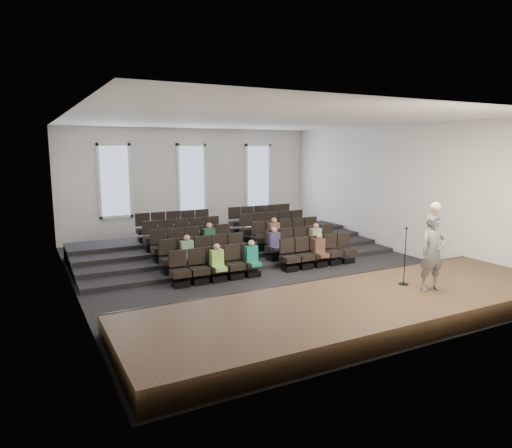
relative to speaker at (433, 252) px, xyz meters
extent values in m
plane|color=black|center=(-1.99, 5.40, -1.48)|extent=(14.00, 14.00, 0.00)
cube|color=white|center=(-1.99, 5.40, 3.53)|extent=(12.00, 14.00, 0.02)
cube|color=silver|center=(-1.99, 12.42, 1.02)|extent=(12.00, 0.04, 5.00)
cube|color=silver|center=(-1.99, -1.62, 1.02)|extent=(12.00, 0.04, 5.00)
cube|color=silver|center=(-8.01, 5.40, 1.02)|extent=(0.04, 14.00, 5.00)
cube|color=silver|center=(4.03, 5.40, 1.02)|extent=(0.04, 14.00, 5.00)
cube|color=#402D1B|center=(-1.99, 0.30, -1.23)|extent=(11.80, 3.60, 0.50)
cube|color=black|center=(-1.99, 2.07, -1.23)|extent=(11.80, 0.06, 0.52)
cube|color=black|center=(-1.99, 7.72, -1.40)|extent=(11.80, 4.80, 0.15)
cube|color=black|center=(-1.99, 8.25, -1.33)|extent=(11.80, 3.75, 0.30)
cube|color=black|center=(-1.99, 8.77, -1.25)|extent=(11.80, 2.70, 0.45)
cube|color=black|center=(-1.99, 9.30, -1.18)|extent=(11.80, 1.65, 0.60)
cube|color=black|center=(-5.11, 4.80, -1.38)|extent=(0.47, 0.43, 0.20)
cube|color=black|center=(-5.11, 4.80, -1.07)|extent=(0.55, 0.50, 0.19)
cube|color=black|center=(-5.11, 5.01, -0.66)|extent=(0.55, 0.08, 0.50)
cube|color=black|center=(-4.51, 4.80, -1.38)|extent=(0.47, 0.43, 0.20)
cube|color=black|center=(-4.51, 4.80, -1.07)|extent=(0.55, 0.50, 0.19)
cube|color=black|center=(-4.51, 5.01, -0.66)|extent=(0.55, 0.08, 0.50)
cube|color=black|center=(-3.91, 4.80, -1.38)|extent=(0.47, 0.43, 0.20)
cube|color=black|center=(-3.91, 4.80, -1.07)|extent=(0.55, 0.50, 0.19)
cube|color=black|center=(-3.91, 5.01, -0.66)|extent=(0.55, 0.08, 0.50)
cube|color=black|center=(-3.31, 4.80, -1.38)|extent=(0.47, 0.43, 0.20)
cube|color=black|center=(-3.31, 4.80, -1.07)|extent=(0.55, 0.50, 0.19)
cube|color=black|center=(-3.31, 5.01, -0.66)|extent=(0.55, 0.08, 0.50)
cube|color=black|center=(-2.71, 4.80, -1.38)|extent=(0.47, 0.43, 0.20)
cube|color=black|center=(-2.71, 4.80, -1.07)|extent=(0.55, 0.50, 0.19)
cube|color=black|center=(-2.71, 5.01, -0.66)|extent=(0.55, 0.08, 0.50)
cube|color=black|center=(-1.26, 4.80, -1.38)|extent=(0.47, 0.43, 0.20)
cube|color=black|center=(-1.26, 4.80, -1.07)|extent=(0.55, 0.50, 0.19)
cube|color=black|center=(-1.26, 5.01, -0.66)|extent=(0.55, 0.08, 0.50)
cube|color=black|center=(-0.66, 4.80, -1.38)|extent=(0.47, 0.43, 0.20)
cube|color=black|center=(-0.66, 4.80, -1.07)|extent=(0.55, 0.50, 0.19)
cube|color=black|center=(-0.66, 5.01, -0.66)|extent=(0.55, 0.08, 0.50)
cube|color=black|center=(-0.06, 4.80, -1.38)|extent=(0.47, 0.43, 0.20)
cube|color=black|center=(-0.06, 4.80, -1.07)|extent=(0.55, 0.50, 0.19)
cube|color=black|center=(-0.06, 5.01, -0.66)|extent=(0.55, 0.08, 0.50)
cube|color=black|center=(0.54, 4.80, -1.38)|extent=(0.47, 0.43, 0.20)
cube|color=black|center=(0.54, 4.80, -1.07)|extent=(0.55, 0.50, 0.19)
cube|color=black|center=(0.54, 5.01, -0.66)|extent=(0.55, 0.08, 0.50)
cube|color=black|center=(1.14, 4.80, -1.38)|extent=(0.47, 0.43, 0.20)
cube|color=black|center=(1.14, 4.80, -1.07)|extent=(0.55, 0.50, 0.19)
cube|color=black|center=(1.14, 5.01, -0.66)|extent=(0.55, 0.08, 0.50)
cube|color=black|center=(-5.11, 5.85, -1.23)|extent=(0.47, 0.43, 0.20)
cube|color=black|center=(-5.11, 5.85, -0.92)|extent=(0.55, 0.50, 0.19)
cube|color=black|center=(-5.11, 6.06, -0.51)|extent=(0.55, 0.08, 0.50)
cube|color=black|center=(-4.51, 5.85, -1.23)|extent=(0.47, 0.43, 0.20)
cube|color=black|center=(-4.51, 5.85, -0.92)|extent=(0.55, 0.50, 0.19)
cube|color=black|center=(-4.51, 6.06, -0.51)|extent=(0.55, 0.08, 0.50)
cube|color=black|center=(-3.91, 5.85, -1.23)|extent=(0.47, 0.43, 0.20)
cube|color=black|center=(-3.91, 5.85, -0.92)|extent=(0.55, 0.50, 0.19)
cube|color=black|center=(-3.91, 6.06, -0.51)|extent=(0.55, 0.08, 0.50)
cube|color=black|center=(-3.31, 5.85, -1.23)|extent=(0.47, 0.43, 0.20)
cube|color=black|center=(-3.31, 5.85, -0.92)|extent=(0.55, 0.50, 0.19)
cube|color=black|center=(-3.31, 6.06, -0.51)|extent=(0.55, 0.08, 0.50)
cube|color=black|center=(-2.71, 5.85, -1.23)|extent=(0.47, 0.43, 0.20)
cube|color=black|center=(-2.71, 5.85, -0.92)|extent=(0.55, 0.50, 0.19)
cube|color=black|center=(-2.71, 6.06, -0.51)|extent=(0.55, 0.08, 0.50)
cube|color=black|center=(-1.26, 5.85, -1.23)|extent=(0.47, 0.43, 0.20)
cube|color=black|center=(-1.26, 5.85, -0.92)|extent=(0.55, 0.50, 0.19)
cube|color=black|center=(-1.26, 6.06, -0.51)|extent=(0.55, 0.08, 0.50)
cube|color=black|center=(-0.66, 5.85, -1.23)|extent=(0.47, 0.43, 0.20)
cube|color=black|center=(-0.66, 5.85, -0.92)|extent=(0.55, 0.50, 0.19)
cube|color=black|center=(-0.66, 6.06, -0.51)|extent=(0.55, 0.08, 0.50)
cube|color=black|center=(-0.06, 5.85, -1.23)|extent=(0.47, 0.43, 0.20)
cube|color=black|center=(-0.06, 5.85, -0.92)|extent=(0.55, 0.50, 0.19)
cube|color=black|center=(-0.06, 6.06, -0.51)|extent=(0.55, 0.08, 0.50)
cube|color=black|center=(0.54, 5.85, -1.23)|extent=(0.47, 0.43, 0.20)
cube|color=black|center=(0.54, 5.85, -0.92)|extent=(0.55, 0.50, 0.19)
cube|color=black|center=(0.54, 6.06, -0.51)|extent=(0.55, 0.08, 0.50)
cube|color=black|center=(1.14, 5.85, -1.23)|extent=(0.47, 0.43, 0.20)
cube|color=black|center=(1.14, 5.85, -0.92)|extent=(0.55, 0.50, 0.19)
cube|color=black|center=(1.14, 6.06, -0.51)|extent=(0.55, 0.08, 0.50)
cube|color=black|center=(-5.11, 6.90, -1.08)|extent=(0.47, 0.42, 0.20)
cube|color=black|center=(-5.11, 6.90, -0.77)|extent=(0.55, 0.50, 0.19)
cube|color=black|center=(-5.11, 7.11, -0.36)|extent=(0.55, 0.08, 0.50)
cube|color=black|center=(-4.51, 6.90, -1.08)|extent=(0.47, 0.42, 0.20)
cube|color=black|center=(-4.51, 6.90, -0.77)|extent=(0.55, 0.50, 0.19)
cube|color=black|center=(-4.51, 7.11, -0.36)|extent=(0.55, 0.08, 0.50)
cube|color=black|center=(-3.91, 6.90, -1.08)|extent=(0.47, 0.42, 0.20)
cube|color=black|center=(-3.91, 6.90, -0.77)|extent=(0.55, 0.50, 0.19)
cube|color=black|center=(-3.91, 7.11, -0.36)|extent=(0.55, 0.08, 0.50)
cube|color=black|center=(-3.31, 6.90, -1.08)|extent=(0.47, 0.42, 0.20)
cube|color=black|center=(-3.31, 6.90, -0.77)|extent=(0.55, 0.50, 0.19)
cube|color=black|center=(-3.31, 7.11, -0.36)|extent=(0.55, 0.08, 0.50)
cube|color=black|center=(-2.71, 6.90, -1.08)|extent=(0.47, 0.42, 0.20)
cube|color=black|center=(-2.71, 6.90, -0.77)|extent=(0.55, 0.50, 0.19)
cube|color=black|center=(-2.71, 7.11, -0.36)|extent=(0.55, 0.08, 0.50)
cube|color=black|center=(-1.26, 6.90, -1.08)|extent=(0.47, 0.42, 0.20)
cube|color=black|center=(-1.26, 6.90, -0.77)|extent=(0.55, 0.50, 0.19)
cube|color=black|center=(-1.26, 7.11, -0.36)|extent=(0.55, 0.08, 0.50)
cube|color=black|center=(-0.66, 6.90, -1.08)|extent=(0.47, 0.42, 0.20)
cube|color=black|center=(-0.66, 6.90, -0.77)|extent=(0.55, 0.50, 0.19)
cube|color=black|center=(-0.66, 7.11, -0.36)|extent=(0.55, 0.08, 0.50)
cube|color=black|center=(-0.06, 6.90, -1.08)|extent=(0.47, 0.42, 0.20)
cube|color=black|center=(-0.06, 6.90, -0.77)|extent=(0.55, 0.50, 0.19)
cube|color=black|center=(-0.06, 7.11, -0.36)|extent=(0.55, 0.08, 0.50)
cube|color=black|center=(0.54, 6.90, -1.08)|extent=(0.47, 0.42, 0.20)
cube|color=black|center=(0.54, 6.90, -0.77)|extent=(0.55, 0.50, 0.19)
cube|color=black|center=(0.54, 7.11, -0.36)|extent=(0.55, 0.08, 0.50)
cube|color=black|center=(1.14, 6.90, -1.08)|extent=(0.47, 0.42, 0.20)
cube|color=black|center=(1.14, 6.90, -0.77)|extent=(0.55, 0.50, 0.19)
cube|color=black|center=(1.14, 7.11, -0.36)|extent=(0.55, 0.08, 0.50)
cube|color=black|center=(-5.11, 7.95, -0.93)|extent=(0.47, 0.42, 0.20)
cube|color=black|center=(-5.11, 7.95, -0.62)|extent=(0.55, 0.50, 0.19)
cube|color=black|center=(-5.11, 8.16, -0.21)|extent=(0.55, 0.08, 0.50)
cube|color=black|center=(-4.51, 7.95, -0.93)|extent=(0.47, 0.42, 0.20)
cube|color=black|center=(-4.51, 7.95, -0.62)|extent=(0.55, 0.50, 0.19)
cube|color=black|center=(-4.51, 8.16, -0.21)|extent=(0.55, 0.08, 0.50)
cube|color=black|center=(-3.91, 7.95, -0.93)|extent=(0.47, 0.42, 0.20)
cube|color=black|center=(-3.91, 7.95, -0.62)|extent=(0.55, 0.50, 0.19)
cube|color=black|center=(-3.91, 8.16, -0.21)|extent=(0.55, 0.08, 0.50)
cube|color=black|center=(-3.31, 7.95, -0.93)|extent=(0.47, 0.42, 0.20)
cube|color=black|center=(-3.31, 7.95, -0.62)|extent=(0.55, 0.50, 0.19)
cube|color=black|center=(-3.31, 8.16, -0.21)|extent=(0.55, 0.08, 0.50)
cube|color=black|center=(-2.71, 7.95, -0.93)|extent=(0.47, 0.42, 0.20)
cube|color=black|center=(-2.71, 7.95, -0.62)|extent=(0.55, 0.50, 0.19)
cube|color=black|center=(-2.71, 8.16, -0.21)|extent=(0.55, 0.08, 0.50)
cube|color=black|center=(-1.26, 7.95, -0.93)|extent=(0.47, 0.42, 0.20)
cube|color=black|center=(-1.26, 7.95, -0.62)|extent=(0.55, 0.50, 0.19)
cube|color=black|center=(-1.26, 8.16, -0.21)|extent=(0.55, 0.08, 0.50)
cube|color=black|center=(-0.66, 7.95, -0.93)|extent=(0.47, 0.42, 0.20)
cube|color=black|center=(-0.66, 7.95, -0.62)|extent=(0.55, 0.50, 0.19)
cube|color=black|center=(-0.66, 8.16, -0.21)|extent=(0.55, 0.08, 0.50)
cube|color=black|center=(-0.06, 7.95, -0.93)|extent=(0.47, 0.42, 0.20)
cube|color=black|center=(-0.06, 7.95, -0.62)|extent=(0.55, 0.50, 0.19)
cube|color=black|center=(-0.06, 8.16, -0.21)|extent=(0.55, 0.08, 0.50)
cube|color=black|center=(0.54, 7.95, -0.93)|extent=(0.47, 0.42, 0.20)
cube|color=black|center=(0.54, 7.95, -0.62)|extent=(0.55, 0.50, 0.19)
cube|color=black|center=(0.54, 8.16, -0.21)|extent=(0.55, 0.08, 0.50)
cube|color=black|center=(1.14, 7.95, -0.93)|extent=(0.47, 0.42, 0.20)
cube|color=black|center=(1.14, 7.95, -0.62)|extent=(0.55, 0.50, 0.19)
cube|color=black|center=(1.14, 8.16, -0.21)|extent=(0.55, 0.08, 0.50)
cube|color=black|center=(-5.11, 9.00, -0.78)|extent=(0.47, 0.42, 0.20)
cube|color=black|center=(-5.11, 9.00, -0.47)|extent=(0.55, 0.50, 0.19)
cube|color=black|center=(-5.11, 9.21, -0.06)|extent=(0.55, 0.08, 0.50)
cube|color=black|center=(-4.51, 9.00, -0.78)|extent=(0.47, 0.42, 0.20)
cube|color=black|center=(-4.51, 9.00, -0.47)|extent=(0.55, 0.50, 0.19)
cube|color=black|center=(-4.51, 9.21, -0.06)|extent=(0.55, 0.08, 0.50)
cube|color=black|center=(-3.91, 9.00, -0.78)|extent=(0.47, 0.42, 0.20)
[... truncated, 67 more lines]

